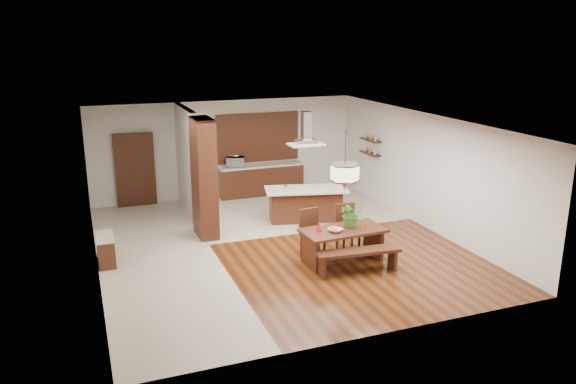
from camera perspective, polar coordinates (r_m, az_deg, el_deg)
name	(u,v)px	position (r m, az deg, el deg)	size (l,w,h in m)	color
room_shell	(276,159)	(12.70, -1.27, 3.40)	(9.00, 9.04, 2.92)	#3C1C0B
tile_hallway	(158,260)	(12.71, -13.06, -6.74)	(2.50, 9.00, 0.01)	beige
tile_kitchen	(288,209)	(15.92, 0.00, -1.72)	(5.50, 4.00, 0.01)	beige
soffit_band	(275,123)	(12.55, -1.29, 7.07)	(8.00, 9.00, 0.02)	#3F1E0F
partition_pier	(204,178)	(13.60, -8.52, 1.40)	(0.45, 1.00, 2.90)	black
partition_stub	(187,160)	(15.60, -10.20, 3.17)	(0.18, 2.40, 2.90)	silver
hallway_console	(106,250)	(12.71, -18.02, -5.62)	(0.37, 0.88, 0.63)	black
hallway_doorway	(135,170)	(16.59, -15.27, 2.18)	(1.10, 0.20, 2.10)	black
rear_counter	(261,180)	(17.25, -2.78, 1.27)	(2.60, 0.62, 0.95)	black
kitchen_window	(258,137)	(17.22, -3.10, 5.58)	(2.60, 0.08, 1.50)	olive
shelf_lower	(370,153)	(16.73, 8.32, 3.92)	(0.26, 0.90, 0.04)	black
shelf_upper	(370,140)	(16.66, 8.37, 5.26)	(0.26, 0.90, 0.04)	black
dining_table	(343,238)	(12.17, 5.60, -4.65)	(1.84, 1.00, 0.75)	black
dining_bench	(358,261)	(11.76, 7.12, -7.00)	(1.78, 0.39, 0.50)	black
dining_chair_left	(313,234)	(12.43, 2.55, -4.24)	(0.47, 0.47, 1.06)	black
dining_chair_right	(348,228)	(12.84, 6.15, -3.66)	(0.47, 0.47, 1.06)	black
pendant_lantern	(345,161)	(11.70, 5.82, 3.17)	(0.64, 0.64, 1.31)	beige
foliage_plant	(351,214)	(12.19, 6.43, -2.20)	(0.53, 0.46, 0.59)	#336D24
fruit_bowl	(335,230)	(11.92, 4.83, -3.88)	(0.29, 0.29, 0.07)	beige
napkin_cone	(319,226)	(11.90, 3.18, -3.49)	(0.14, 0.14, 0.22)	#B90D19
gold_ornament	(367,225)	(12.26, 7.99, -3.35)	(0.07, 0.07, 0.10)	gold
kitchen_island	(306,204)	(14.84, 1.80, -1.21)	(2.30, 1.41, 0.88)	black
range_hood	(306,128)	(14.39, 1.86, 6.48)	(0.90, 0.55, 0.87)	silver
island_cup	(322,186)	(14.75, 3.46, 0.59)	(0.11, 0.11, 0.09)	silver
microwave	(235,162)	(16.89, -5.38, 3.08)	(0.54, 0.36, 0.30)	#B3B6BA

